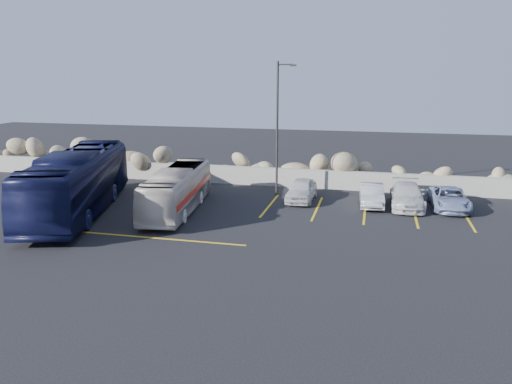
% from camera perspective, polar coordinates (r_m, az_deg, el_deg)
% --- Properties ---
extents(ground, '(90.00, 90.00, 0.00)m').
position_cam_1_polar(ground, '(22.64, -8.65, -5.64)').
color(ground, black).
rests_on(ground, ground).
extents(seawall, '(60.00, 0.40, 1.20)m').
position_cam_1_polar(seawall, '(33.50, -1.00, 1.89)').
color(seawall, gray).
rests_on(seawall, ground).
extents(riprap_pile, '(54.00, 2.80, 2.60)m').
position_cam_1_polar(riprap_pile, '(34.50, -0.50, 3.42)').
color(riprap_pile, '#877858').
rests_on(riprap_pile, ground).
extents(parking_lines, '(18.16, 9.36, 0.01)m').
position_cam_1_polar(parking_lines, '(26.62, 5.24, -2.59)').
color(parking_lines, gold).
rests_on(parking_lines, ground).
extents(lamppost, '(1.14, 0.18, 8.00)m').
position_cam_1_polar(lamppost, '(29.96, 2.54, 7.64)').
color(lamppost, '#312D2B').
rests_on(lamppost, ground).
extents(vintage_bus, '(3.03, 8.63, 2.35)m').
position_cam_1_polar(vintage_bus, '(27.31, -8.99, 0.26)').
color(vintage_bus, beige).
rests_on(vintage_bus, ground).
extents(tour_coach, '(6.03, 12.26, 3.33)m').
position_cam_1_polar(tour_coach, '(28.22, -19.71, 1.07)').
color(tour_coach, '#101336').
rests_on(tour_coach, ground).
extents(car_a, '(1.58, 3.79, 1.28)m').
position_cam_1_polar(car_a, '(29.39, 5.22, 0.25)').
color(car_a, silver).
rests_on(car_a, ground).
extents(car_b, '(1.48, 3.71, 1.20)m').
position_cam_1_polar(car_b, '(28.97, 13.09, -0.33)').
color(car_b, '#B8B7BC').
rests_on(car_b, ground).
extents(car_c, '(1.85, 4.43, 1.28)m').
position_cam_1_polar(car_c, '(29.18, 16.88, -0.39)').
color(car_c, silver).
rests_on(car_c, ground).
extents(car_d, '(2.02, 4.20, 1.15)m').
position_cam_1_polar(car_d, '(29.52, 21.23, -0.70)').
color(car_d, '#8191B8').
rests_on(car_d, ground).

